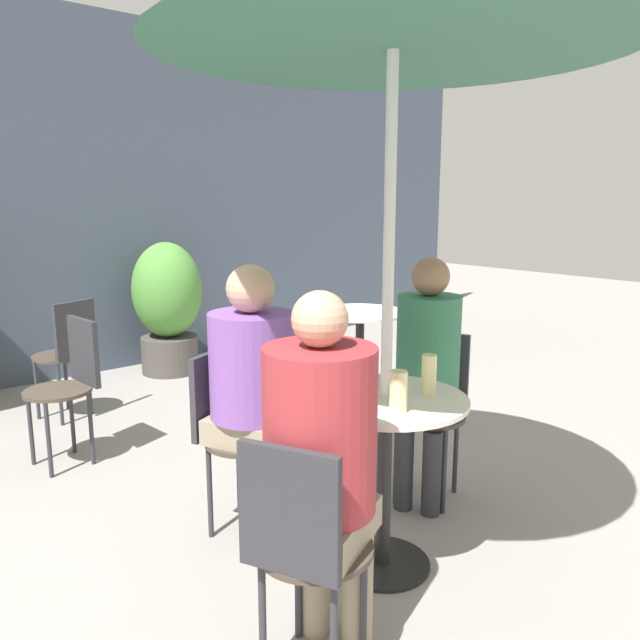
{
  "coord_description": "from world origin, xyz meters",
  "views": [
    {
      "loc": [
        -1.52,
        -1.65,
        1.51
      ],
      "look_at": [
        0.2,
        0.37,
        0.98
      ],
      "focal_mm": 35.0,
      "sensor_mm": 36.0,
      "label": 1
    }
  ],
  "objects_px": {
    "cafe_table_near": "(385,445)",
    "bistro_chair_0": "(433,398)",
    "bistro_chair_3": "(71,376)",
    "cafe_table_far": "(360,340)",
    "umbrella": "(394,9)",
    "beer_glass_0": "(398,392)",
    "beer_glass_3": "(345,384)",
    "bistro_chair_1": "(230,423)",
    "seated_person_2": "(322,453)",
    "seated_person_0": "(427,361)",
    "potted_plant_1": "(168,303)",
    "bistro_chair_2": "(302,540)",
    "beer_glass_1": "(429,375)",
    "seated_person_1": "(255,381)",
    "beer_glass_2": "(362,369)",
    "bistro_chair_4": "(68,347)"
  },
  "relations": [
    {
      "from": "bistro_chair_0",
      "to": "bistro_chair_1",
      "type": "xyz_separation_m",
      "value": [
        -0.97,
        0.36,
        0.0
      ]
    },
    {
      "from": "beer_glass_3",
      "to": "umbrella",
      "type": "height_order",
      "value": "umbrella"
    },
    {
      "from": "cafe_table_near",
      "to": "bistro_chair_3",
      "type": "relative_size",
      "value": 0.88
    },
    {
      "from": "bistro_chair_0",
      "to": "potted_plant_1",
      "type": "relative_size",
      "value": 0.73
    },
    {
      "from": "potted_plant_1",
      "to": "beer_glass_0",
      "type": "bearing_deg",
      "value": -103.16
    },
    {
      "from": "bistro_chair_1",
      "to": "seated_person_0",
      "type": "height_order",
      "value": "seated_person_0"
    },
    {
      "from": "seated_person_0",
      "to": "beer_glass_1",
      "type": "xyz_separation_m",
      "value": [
        -0.39,
        -0.33,
        0.08
      ]
    },
    {
      "from": "bistro_chair_3",
      "to": "bistro_chair_0",
      "type": "bearing_deg",
      "value": 32.96
    },
    {
      "from": "bistro_chair_1",
      "to": "beer_glass_2",
      "type": "distance_m",
      "value": 0.67
    },
    {
      "from": "bistro_chair_1",
      "to": "seated_person_0",
      "type": "bearing_deg",
      "value": -50.73
    },
    {
      "from": "cafe_table_far",
      "to": "beer_glass_3",
      "type": "relative_size",
      "value": 5.0
    },
    {
      "from": "bistro_chair_2",
      "to": "potted_plant_1",
      "type": "xyz_separation_m",
      "value": [
        1.37,
        3.54,
        0.1
      ]
    },
    {
      "from": "bistro_chair_2",
      "to": "beer_glass_1",
      "type": "height_order",
      "value": "beer_glass_1"
    },
    {
      "from": "potted_plant_1",
      "to": "umbrella",
      "type": "xyz_separation_m",
      "value": [
        -0.7,
        -3.23,
        1.55
      ]
    },
    {
      "from": "beer_glass_2",
      "to": "beer_glass_0",
      "type": "bearing_deg",
      "value": -111.93
    },
    {
      "from": "cafe_table_near",
      "to": "seated_person_1",
      "type": "relative_size",
      "value": 0.59
    },
    {
      "from": "seated_person_1",
      "to": "beer_glass_0",
      "type": "xyz_separation_m",
      "value": [
        0.15,
        -0.69,
        0.09
      ]
    },
    {
      "from": "bistro_chair_0",
      "to": "beer_glass_0",
      "type": "bearing_deg",
      "value": -83.61
    },
    {
      "from": "cafe_table_near",
      "to": "seated_person_2",
      "type": "distance_m",
      "value": 0.63
    },
    {
      "from": "cafe_table_far",
      "to": "beer_glass_0",
      "type": "xyz_separation_m",
      "value": [
        -1.32,
        -1.56,
        0.28
      ]
    },
    {
      "from": "beer_glass_2",
      "to": "cafe_table_near",
      "type": "bearing_deg",
      "value": -102.05
    },
    {
      "from": "bistro_chair_0",
      "to": "seated_person_2",
      "type": "distance_m",
      "value": 1.35
    },
    {
      "from": "cafe_table_near",
      "to": "bistro_chair_0",
      "type": "xyz_separation_m",
      "value": [
        0.67,
        0.3,
        -0.02
      ]
    },
    {
      "from": "bistro_chair_0",
      "to": "beer_glass_0",
      "type": "relative_size",
      "value": 5.28
    },
    {
      "from": "seated_person_0",
      "to": "seated_person_1",
      "type": "distance_m",
      "value": 0.85
    },
    {
      "from": "seated_person_1",
      "to": "bistro_chair_0",
      "type": "bearing_deg",
      "value": -39.11
    },
    {
      "from": "seated_person_0",
      "to": "umbrella",
      "type": "height_order",
      "value": "umbrella"
    },
    {
      "from": "bistro_chair_3",
      "to": "umbrella",
      "type": "bearing_deg",
      "value": 11.84
    },
    {
      "from": "bistro_chair_1",
      "to": "seated_person_2",
      "type": "bearing_deg",
      "value": -129.18
    },
    {
      "from": "umbrella",
      "to": "cafe_table_near",
      "type": "bearing_deg",
      "value": -90.0
    },
    {
      "from": "seated_person_2",
      "to": "beer_glass_2",
      "type": "relative_size",
      "value": 8.72
    },
    {
      "from": "cafe_table_far",
      "to": "bistro_chair_1",
      "type": "bearing_deg",
      "value": -154.1
    },
    {
      "from": "seated_person_2",
      "to": "umbrella",
      "type": "xyz_separation_m",
      "value": [
        0.54,
        0.25,
        1.42
      ]
    },
    {
      "from": "cafe_table_far",
      "to": "cafe_table_near",
      "type": "bearing_deg",
      "value": -131.01
    },
    {
      "from": "cafe_table_far",
      "to": "umbrella",
      "type": "distance_m",
      "value": 2.48
    },
    {
      "from": "seated_person_1",
      "to": "beer_glass_0",
      "type": "distance_m",
      "value": 0.72
    },
    {
      "from": "bistro_chair_3",
      "to": "umbrella",
      "type": "height_order",
      "value": "umbrella"
    },
    {
      "from": "bistro_chair_0",
      "to": "seated_person_1",
      "type": "distance_m",
      "value": 0.97
    },
    {
      "from": "bistro_chair_4",
      "to": "seated_person_0",
      "type": "distance_m",
      "value": 2.53
    },
    {
      "from": "seated_person_1",
      "to": "beer_glass_2",
      "type": "bearing_deg",
      "value": -76.88
    },
    {
      "from": "bistro_chair_0",
      "to": "bistro_chair_3",
      "type": "bearing_deg",
      "value": -165.9
    },
    {
      "from": "bistro_chair_1",
      "to": "beer_glass_1",
      "type": "height_order",
      "value": "beer_glass_1"
    },
    {
      "from": "cafe_table_far",
      "to": "beer_glass_2",
      "type": "bearing_deg",
      "value": -133.88
    },
    {
      "from": "seated_person_1",
      "to": "beer_glass_1",
      "type": "relative_size",
      "value": 7.52
    },
    {
      "from": "bistro_chair_2",
      "to": "seated_person_2",
      "type": "relative_size",
      "value": 0.67
    },
    {
      "from": "cafe_table_near",
      "to": "seated_person_0",
      "type": "xyz_separation_m",
      "value": [
        0.55,
        0.25,
        0.2
      ]
    },
    {
      "from": "cafe_table_far",
      "to": "seated_person_2",
      "type": "relative_size",
      "value": 0.59
    },
    {
      "from": "cafe_table_far",
      "to": "umbrella",
      "type": "xyz_separation_m",
      "value": [
        -1.23,
        -1.41,
        1.63
      ]
    },
    {
      "from": "cafe_table_near",
      "to": "bistro_chair_3",
      "type": "distance_m",
      "value": 1.98
    },
    {
      "from": "seated_person_2",
      "to": "umbrella",
      "type": "distance_m",
      "value": 1.54
    }
  ]
}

